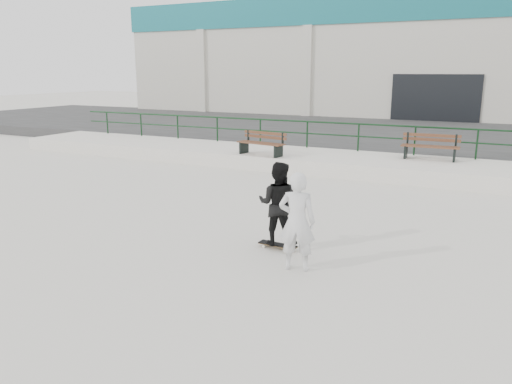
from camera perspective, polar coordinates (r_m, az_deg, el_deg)
The scene contains 10 objects.
ground at distance 8.78m, azimuth -0.82°, elevation -9.02°, with size 120.00×120.00×0.00m, color beige.
ledge at distance 17.39m, azimuth 13.58°, elevation 2.92°, with size 30.00×3.00×0.50m, color silver.
parking_strip at distance 25.67m, azimuth 17.89°, elevation 6.02°, with size 60.00×14.00×0.50m, color #2F2F2F.
railing at distance 18.51m, azimuth 14.67°, elevation 6.60°, with size 28.00×0.06×1.03m.
commercial_building at distance 39.39m, azimuth 21.59°, elevation 14.50°, with size 44.20×16.33×8.00m.
bench_left at distance 17.55m, azimuth 0.67°, elevation 5.57°, with size 1.85×0.82×0.82m.
bench_right at distance 17.66m, azimuth 19.30°, elevation 4.90°, with size 1.87×0.61×0.85m.
skateboard at distance 9.81m, azimuth 2.49°, elevation -6.08°, with size 0.79×0.26×0.09m.
standing_skater at distance 9.56m, azimuth 2.54°, elevation -1.35°, with size 0.79×0.62×1.63m, color black.
seated_skater at distance 8.58m, azimuth 4.71°, elevation -3.40°, with size 0.64×0.42×1.75m, color silver.
Camera 1 is at (3.69, -7.21, 3.39)m, focal length 35.00 mm.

